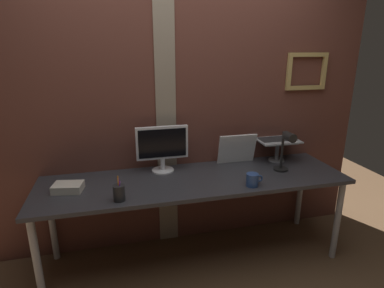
{
  "coord_description": "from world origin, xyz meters",
  "views": [
    {
      "loc": [
        -0.5,
        -2.11,
        1.71
      ],
      "look_at": [
        0.07,
        0.18,
        0.97
      ],
      "focal_mm": 29.54,
      "sensor_mm": 36.0,
      "label": 1
    }
  ],
  "objects_px": {
    "monitor": "(162,145)",
    "coffee_mug": "(253,180)",
    "desk_lamp": "(286,147)",
    "whiteboard_panel": "(237,149)",
    "pen_cup": "(119,193)",
    "laptop": "(274,132)"
  },
  "relations": [
    {
      "from": "coffee_mug",
      "to": "laptop",
      "type": "bearing_deg",
      "value": 50.36
    },
    {
      "from": "monitor",
      "to": "pen_cup",
      "type": "distance_m",
      "value": 0.6
    },
    {
      "from": "pen_cup",
      "to": "whiteboard_panel",
      "type": "bearing_deg",
      "value": 25.02
    },
    {
      "from": "monitor",
      "to": "whiteboard_panel",
      "type": "xyz_separation_m",
      "value": [
        0.66,
        0.03,
        -0.09
      ]
    },
    {
      "from": "desk_lamp",
      "to": "coffee_mug",
      "type": "xyz_separation_m",
      "value": [
        -0.36,
        -0.18,
        -0.17
      ]
    },
    {
      "from": "whiteboard_panel",
      "to": "pen_cup",
      "type": "height_order",
      "value": "whiteboard_panel"
    },
    {
      "from": "monitor",
      "to": "whiteboard_panel",
      "type": "distance_m",
      "value": 0.66
    },
    {
      "from": "monitor",
      "to": "laptop",
      "type": "xyz_separation_m",
      "value": [
        1.03,
        0.08,
        0.02
      ]
    },
    {
      "from": "laptop",
      "to": "whiteboard_panel",
      "type": "relative_size",
      "value": 1.07
    },
    {
      "from": "desk_lamp",
      "to": "laptop",
      "type": "bearing_deg",
      "value": 77.6
    },
    {
      "from": "monitor",
      "to": "laptop",
      "type": "distance_m",
      "value": 1.03
    },
    {
      "from": "whiteboard_panel",
      "to": "desk_lamp",
      "type": "relative_size",
      "value": 0.97
    },
    {
      "from": "monitor",
      "to": "coffee_mug",
      "type": "relative_size",
      "value": 3.26
    },
    {
      "from": "desk_lamp",
      "to": "whiteboard_panel",
      "type": "bearing_deg",
      "value": 134.74
    },
    {
      "from": "desk_lamp",
      "to": "pen_cup",
      "type": "distance_m",
      "value": 1.33
    },
    {
      "from": "monitor",
      "to": "coffee_mug",
      "type": "distance_m",
      "value": 0.76
    },
    {
      "from": "desk_lamp",
      "to": "coffee_mug",
      "type": "height_order",
      "value": "desk_lamp"
    },
    {
      "from": "whiteboard_panel",
      "to": "coffee_mug",
      "type": "xyz_separation_m",
      "value": [
        -0.06,
        -0.48,
        -0.08
      ]
    },
    {
      "from": "laptop",
      "to": "monitor",
      "type": "bearing_deg",
      "value": -175.52
    },
    {
      "from": "whiteboard_panel",
      "to": "desk_lamp",
      "type": "bearing_deg",
      "value": -45.26
    },
    {
      "from": "whiteboard_panel",
      "to": "coffee_mug",
      "type": "relative_size",
      "value": 2.62
    },
    {
      "from": "laptop",
      "to": "desk_lamp",
      "type": "relative_size",
      "value": 1.04
    }
  ]
}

